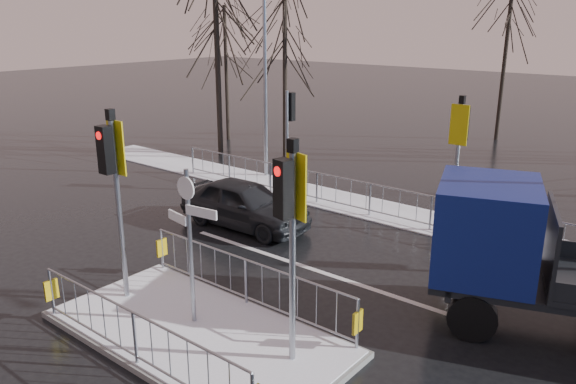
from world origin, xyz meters
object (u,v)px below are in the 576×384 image
Objects in this scene: traffic_island at (197,318)px; street_lamp_left at (266,57)px; car_far_lane at (245,204)px; flatbed_truck at (532,253)px.

street_lamp_left is at bearing 124.07° from traffic_island.
traffic_island is 5.99m from car_far_lane.
traffic_island is 6.54m from flatbed_truck.
car_far_lane is at bearing 124.26° from traffic_island.
street_lamp_left is (-6.42, 9.49, 4.10)m from traffic_island.
flatbed_truck is 12.59m from street_lamp_left.
flatbed_truck is 0.79× the size of street_lamp_left.
car_far_lane is 0.49× the size of street_lamp_left.
flatbed_truck is at bearing 43.14° from traffic_island.
street_lamp_left is at bearing 31.42° from car_far_lane.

